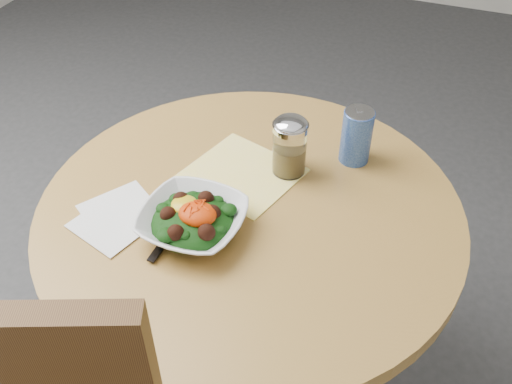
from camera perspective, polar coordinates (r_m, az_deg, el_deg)
table at (r=1.35m, az=-0.56°, el=-7.47°), size 0.90×0.90×0.75m
cloth_napkin at (r=1.28m, az=-1.36°, el=1.87°), size 0.28×0.27×0.00m
paper_napkins at (r=1.21m, az=-13.70°, el=-2.40°), size 0.20×0.22×0.00m
salad_bowl at (r=1.14m, az=-6.33°, el=-2.78°), size 0.21×0.21×0.08m
fork at (r=1.17m, az=-7.52°, el=-2.83°), size 0.03×0.23×0.00m
spice_shaker at (r=1.25m, az=3.38°, el=4.57°), size 0.08×0.08×0.14m
beverage_can at (r=1.30m, az=10.01°, el=5.54°), size 0.07×0.07×0.13m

